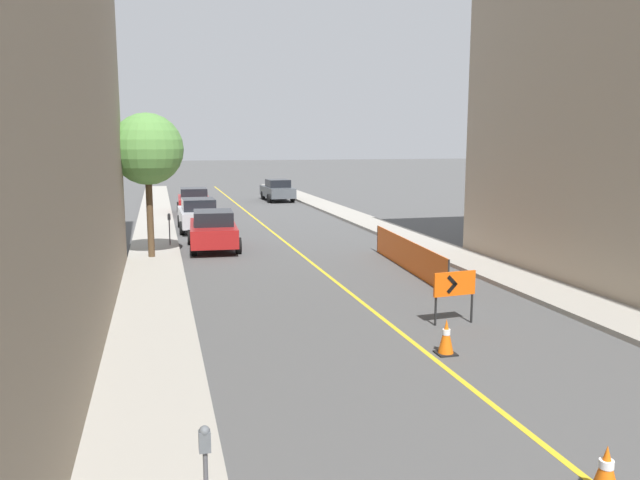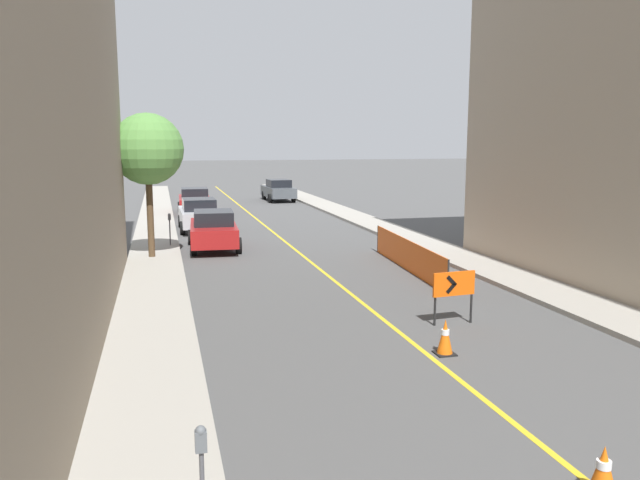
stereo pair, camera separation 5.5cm
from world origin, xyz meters
name	(u,v)px [view 1 (the left image)]	position (x,y,z in m)	size (l,w,h in m)	color
lane_stripe	(274,234)	(0.00, 32.43, 0.00)	(0.12, 64.86, 0.01)	gold
sidewalk_left	(155,237)	(-5.50, 32.43, 0.07)	(1.92, 64.86, 0.14)	#9E998E
sidewalk_right	(383,228)	(5.50, 32.43, 0.07)	(1.92, 64.86, 0.14)	#9E998E
traffic_cone_second	(606,471)	(-0.05, 9.49, 0.33)	(0.44, 0.44, 0.67)	black
traffic_cone_third	(446,337)	(0.36, 14.77, 0.37)	(0.40, 0.40, 0.74)	black
arrow_barricade_primary	(454,286)	(1.48, 16.69, 0.93)	(1.11, 0.17, 1.28)	#EF560C
safety_mesh_fence	(407,255)	(2.85, 22.92, 0.52)	(0.54, 7.34, 1.05)	#EF560C
parked_car_curb_near	(213,230)	(-3.18, 28.77, 0.80)	(2.03, 4.39, 1.59)	maroon
parked_car_curb_mid	(199,214)	(-3.41, 34.40, 0.80)	(1.94, 4.33, 1.59)	#B7B7BC
parked_car_curb_far	(194,201)	(-3.24, 41.56, 0.80)	(1.94, 4.34, 1.59)	maroon
parked_car_opposite_side	(277,190)	(3.20, 48.64, 0.80)	(1.96, 4.36, 1.59)	#474C51
parking_meter_near_curb	(205,463)	(-4.89, 9.51, 1.10)	(0.12, 0.11, 1.36)	#4C4C51
parking_meter_far_curb	(169,223)	(-4.89, 29.44, 1.06)	(0.12, 0.11, 1.31)	#4C4C51
street_tree_left_near	(147,150)	(-5.60, 26.93, 4.05)	(2.58, 2.58, 5.22)	#4C3823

